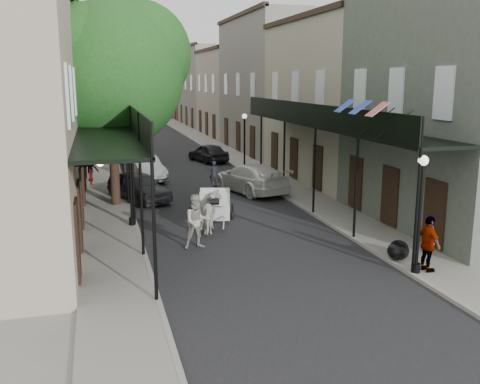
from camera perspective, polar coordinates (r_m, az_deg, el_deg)
ground at (r=17.86m, az=3.36°, el=-7.93°), size 140.00×140.00×0.00m
road at (r=36.81m, az=-6.53°, el=2.43°), size 8.00×90.00×0.01m
sidewalk_left at (r=36.41m, az=-14.34°, el=2.11°), size 2.20×90.00×0.12m
sidewalk_right at (r=37.85m, az=0.98°, el=2.85°), size 2.20×90.00×0.12m
building_row_left at (r=46.02m, az=-19.47°, el=10.30°), size 5.00×80.00×10.50m
building_row_right at (r=47.99m, az=1.84°, el=11.01°), size 5.00×80.00×10.50m
gallery_left at (r=22.98m, az=-13.70°, el=6.60°), size 2.20×18.05×4.88m
gallery_right at (r=25.12m, az=8.86°, el=7.23°), size 2.20×18.05×4.88m
tree_near at (r=26.11m, az=-12.86°, el=12.61°), size 7.31×6.80×9.63m
tree_far at (r=40.10m, az=-13.79°, el=11.32°), size 6.45×6.00×8.61m
lamppost_right_near at (r=17.30m, az=18.61°, el=-2.11°), size 0.32×0.32×3.71m
lamppost_left at (r=22.31m, az=-11.61°, el=1.35°), size 0.32×0.32×3.71m
lamppost_right_far at (r=35.43m, az=0.48°, el=5.47°), size 0.32×0.32×3.71m
horse at (r=21.63m, az=-2.92°, el=-2.15°), size 1.30×2.04×1.60m
carriage at (r=24.00m, az=-2.72°, el=-0.14°), size 1.99×2.60×2.67m
pedestrian_walking at (r=19.46m, az=-4.62°, el=-3.17°), size 1.05×0.86×2.00m
pedestrian_sidewalk_left at (r=32.89m, az=-15.69°, el=2.44°), size 0.97×0.57×1.50m
pedestrian_sidewalk_right at (r=17.79m, az=19.47°, el=-5.25°), size 0.51×1.08×1.79m
car_left_near at (r=27.48m, az=-10.73°, el=0.59°), size 3.38×4.68×1.48m
car_left_mid at (r=33.09m, az=-10.13°, el=2.53°), size 2.45×4.71×1.48m
car_left_far at (r=41.08m, az=-12.09°, el=4.08°), size 3.57×4.80×1.21m
car_right_near at (r=29.06m, az=1.06°, el=1.50°), size 3.59×5.79×1.57m
car_right_far at (r=39.80m, az=-3.43°, el=4.21°), size 2.72×4.37×1.39m
trash_bags at (r=18.96m, az=16.54°, el=-5.92°), size 0.98×1.13×0.62m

